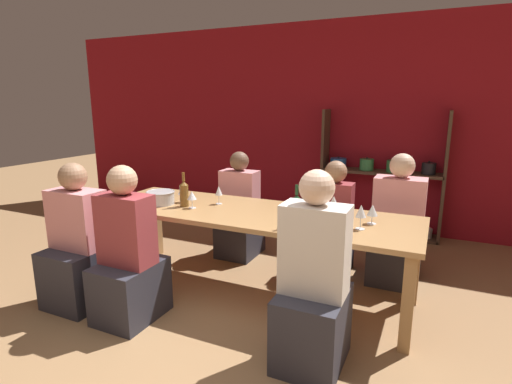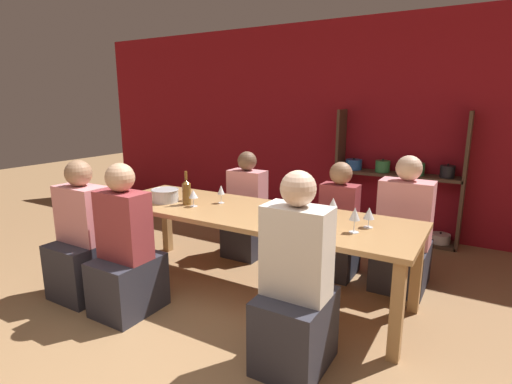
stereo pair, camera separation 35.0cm
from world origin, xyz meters
The scene contains 19 objects.
wall_back_red centered at (0.00, 3.83, 1.35)m, with size 8.80×0.06×2.70m.
shelf_unit centered at (0.63, 3.63, 0.59)m, with size 1.49×0.30×1.58m.
dining_table centered at (-0.18, 1.49, 0.67)m, with size 2.83×0.90×0.75m.
mixing_bowl centered at (-1.04, 1.37, 0.81)m, with size 0.26×0.26×0.12m.
wine_bottle_green centered at (-0.80, 1.39, 0.87)m, with size 0.08×0.08×0.31m.
wine_bottle_dark centered at (0.32, 1.25, 0.88)m, with size 0.07×0.07×0.32m.
wine_glass_red_a centered at (0.83, 1.55, 0.85)m, with size 0.08×0.08×0.16m.
wine_glass_white_a centered at (-0.89, 1.50, 0.87)m, with size 0.08×0.08×0.17m.
wine_glass_white_b centered at (0.48, 1.75, 0.85)m, with size 0.07×0.07×0.15m.
wine_glass_white_c centered at (0.77, 1.38, 0.88)m, with size 0.08×0.08×0.19m.
wine_glass_red_b centered at (-0.70, 1.36, 0.86)m, with size 0.08×0.08×0.15m.
wine_glass_red_c centered at (-0.55, 1.59, 0.87)m, with size 0.07×0.07×0.17m.
wine_glass_white_d centered at (-1.41, 1.23, 0.87)m, with size 0.07×0.07×0.18m.
person_near_a centered at (-0.84, 0.69, 0.45)m, with size 0.41×0.52×1.22m.
person_far_a centered at (0.37, 2.23, 0.42)m, with size 0.35×0.44×1.12m.
person_near_b centered at (0.61, 0.74, 0.47)m, with size 0.41×0.51×1.29m.
person_far_b centered at (0.96, 2.30, 0.44)m, with size 0.46×0.57×1.22m.
person_near_c centered at (-1.39, 0.72, 0.43)m, with size 0.45×0.56×1.20m.
person_far_c centered at (-0.67, 2.25, 0.42)m, with size 0.40×0.50×1.16m.
Camera 1 is at (1.26, -1.51, 1.68)m, focal length 28.00 mm.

